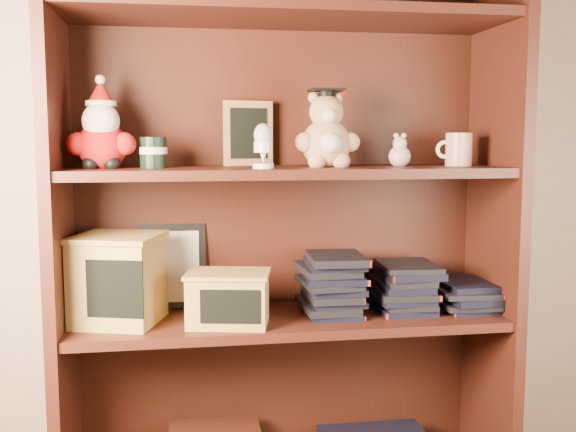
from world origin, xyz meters
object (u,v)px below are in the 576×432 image
bookcase (284,229)px  treats_box (118,278)px  teacher_mug (458,149)px  grad_teddy_bear (327,136)px

bookcase → treats_box: 0.46m
teacher_mug → treats_box: size_ratio=0.39×
bookcase → teacher_mug: bearing=-6.1°
bookcase → teacher_mug: 0.52m
teacher_mug → treats_box: bearing=-179.9°
grad_teddy_bear → teacher_mug: grad_teddy_bear is taller
bookcase → grad_teddy_bear: bearing=-28.6°
bookcase → teacher_mug: (0.47, -0.05, 0.22)m
teacher_mug → treats_box: (-0.91, -0.00, -0.33)m
treats_box → bookcase: bearing=6.7°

